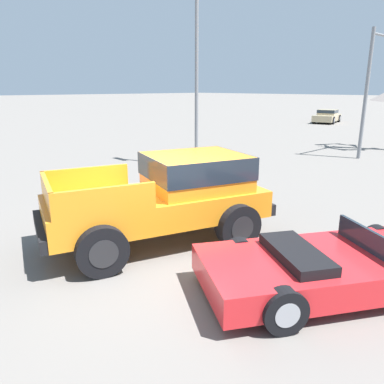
% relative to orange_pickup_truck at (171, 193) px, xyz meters
% --- Properties ---
extents(ground_plane, '(320.00, 320.00, 0.00)m').
position_rel_orange_pickup_truck_xyz_m(ground_plane, '(0.26, -0.65, -1.03)').
color(ground_plane, slate).
extents(orange_pickup_truck, '(3.29, 5.04, 1.81)m').
position_rel_orange_pickup_truck_xyz_m(orange_pickup_truck, '(0.00, 0.00, 0.00)').
color(orange_pickup_truck, orange).
rests_on(orange_pickup_truck, ground_plane).
extents(red_convertible_car, '(3.81, 4.74, 0.98)m').
position_rel_orange_pickup_truck_xyz_m(red_convertible_car, '(3.41, 0.60, -0.63)').
color(red_convertible_car, red).
rests_on(red_convertible_car, ground_plane).
extents(parked_car_tan, '(2.79, 4.62, 1.20)m').
position_rel_orange_pickup_truck_xyz_m(parked_car_tan, '(-11.12, 28.47, -0.41)').
color(parked_car_tan, tan).
rests_on(parked_car_tan, ground_plane).
extents(traffic_light_main, '(0.38, 3.87, 5.63)m').
position_rel_orange_pickup_truck_xyz_m(traffic_light_main, '(-1.29, 13.94, 2.92)').
color(traffic_light_main, slate).
rests_on(traffic_light_main, ground_plane).
extents(street_lamp_post, '(0.90, 0.24, 7.78)m').
position_rel_orange_pickup_truck_xyz_m(street_lamp_post, '(-5.20, 5.81, 3.64)').
color(street_lamp_post, slate).
rests_on(street_lamp_post, ground_plane).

